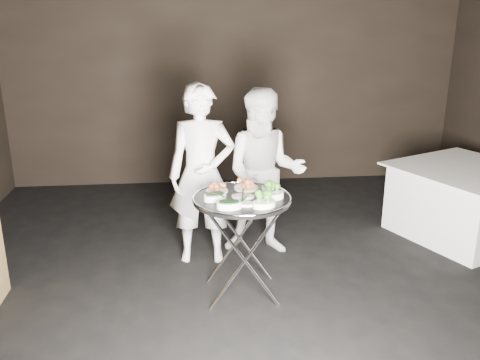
{
  "coord_description": "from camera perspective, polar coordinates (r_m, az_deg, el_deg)",
  "views": [
    {
      "loc": [
        -0.63,
        -3.3,
        2.21
      ],
      "look_at": [
        -0.23,
        0.57,
        0.95
      ],
      "focal_mm": 38.0,
      "sensor_mm": 36.0,
      "label": 1
    }
  ],
  "objects": [
    {
      "name": "tray_stand",
      "position": [
        4.13,
        0.21,
        -7.0
      ],
      "size": [
        0.57,
        0.48,
        0.84
      ],
      "rotation": [
        0.0,
        0.0,
        -0.04
      ],
      "color": "silver",
      "rests_on": "floor"
    },
    {
      "name": "potato_plate_a",
      "position": [
        4.1,
        -2.61,
        -0.97
      ],
      "size": [
        0.18,
        0.18,
        0.06
      ],
      "rotation": [
        0.0,
        0.0,
        -0.04
      ],
      "color": "beige",
      "rests_on": "serving_tray"
    },
    {
      "name": "spinach_bowl_b",
      "position": [
        3.75,
        -1.24,
        -2.69
      ],
      "size": [
        0.19,
        0.12,
        0.08
      ],
      "rotation": [
        0.0,
        0.0,
        0.01
      ],
      "color": "silver",
      "rests_on": "serving_tray"
    },
    {
      "name": "serving_tray",
      "position": [
        3.98,
        0.22,
        -2.11
      ],
      "size": [
        0.79,
        0.79,
        0.04
      ],
      "color": "black",
      "rests_on": "tray_stand"
    },
    {
      "name": "waiter_right",
      "position": [
        4.79,
        2.78,
        0.77
      ],
      "size": [
        0.87,
        0.73,
        1.6
      ],
      "primitive_type": "imported",
      "rotation": [
        0.0,
        0.0,
        -0.17
      ],
      "color": "white",
      "rests_on": "floor"
    },
    {
      "name": "broccoli_bowl_b",
      "position": [
        3.78,
        2.71,
        -2.57
      ],
      "size": [
        0.21,
        0.18,
        0.07
      ],
      "rotation": [
        0.0,
        0.0,
        0.3
      ],
      "color": "silver",
      "rests_on": "serving_tray"
    },
    {
      "name": "asparagus_plate_a",
      "position": [
        3.97,
        0.34,
        -1.77
      ],
      "size": [
        0.19,
        0.13,
        0.04
      ],
      "rotation": [
        0.0,
        0.0,
        -0.15
      ],
      "color": "silver",
      "rests_on": "serving_tray"
    },
    {
      "name": "broccoli_bowl_a",
      "position": [
        3.96,
        3.62,
        -1.57
      ],
      "size": [
        0.22,
        0.19,
        0.08
      ],
      "rotation": [
        0.0,
        0.0,
        0.28
      ],
      "color": "silver",
      "rests_on": "serving_tray"
    },
    {
      "name": "floor",
      "position": [
        4.04,
        4.25,
        -15.72
      ],
      "size": [
        6.0,
        7.0,
        0.05
      ],
      "primitive_type": "cube",
      "color": "black",
      "rests_on": "ground"
    },
    {
      "name": "wall_back",
      "position": [
        6.9,
        -0.62,
        12.01
      ],
      "size": [
        6.0,
        0.05,
        3.0
      ],
      "primitive_type": "cube",
      "color": "black",
      "rests_on": "floor"
    },
    {
      "name": "asparagus_plate_b",
      "position": [
        3.83,
        0.22,
        -2.51
      ],
      "size": [
        0.23,
        0.19,
        0.04
      ],
      "rotation": [
        0.0,
        0.0,
        -0.49
      ],
      "color": "silver",
      "rests_on": "serving_tray"
    },
    {
      "name": "waiter_left",
      "position": [
        4.63,
        -4.32,
        0.57
      ],
      "size": [
        0.63,
        0.43,
        1.66
      ],
      "primitive_type": "imported",
      "rotation": [
        0.0,
        0.0,
        -0.05
      ],
      "color": "white",
      "rests_on": "floor"
    },
    {
      "name": "spinach_bowl_a",
      "position": [
        3.92,
        -2.82,
        -1.79
      ],
      "size": [
        0.21,
        0.17,
        0.07
      ],
      "rotation": [
        0.0,
        0.0,
        0.34
      ],
      "color": "silver",
      "rests_on": "serving_tray"
    },
    {
      "name": "greens_bowl",
      "position": [
        4.13,
        3.18,
        -0.85
      ],
      "size": [
        0.11,
        0.11,
        0.06
      ],
      "rotation": [
        0.0,
        0.0,
        0.35
      ],
      "color": "silver",
      "rests_on": "serving_tray"
    },
    {
      "name": "potato_plate_b",
      "position": [
        4.17,
        0.67,
        -0.6
      ],
      "size": [
        0.21,
        0.21,
        0.07
      ],
      "rotation": [
        0.0,
        0.0,
        -0.42
      ],
      "color": "beige",
      "rests_on": "serving_tray"
    },
    {
      "name": "serving_utensils",
      "position": [
        4.03,
        0.35,
        -0.92
      ],
      "size": [
        0.59,
        0.43,
        0.01
      ],
      "color": "silver",
      "rests_on": "serving_tray"
    },
    {
      "name": "dining_table",
      "position": [
        5.78,
        23.88,
        -2.26
      ],
      "size": [
        1.28,
        1.28,
        0.73
      ],
      "rotation": [
        0.0,
        0.0,
        0.42
      ],
      "color": "white",
      "rests_on": "floor"
    }
  ]
}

